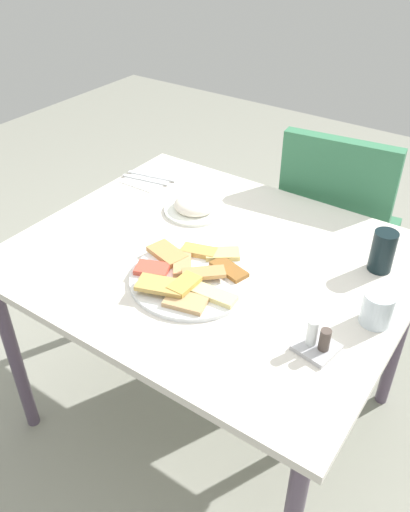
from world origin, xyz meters
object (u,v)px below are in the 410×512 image
pide_platter (191,276)px  paper_napkin (149,179)px  drinking_glass (377,308)px  dining_chair (336,226)px  spoon (152,176)px  salad_plate_greens (195,206)px  soda_can (383,251)px  condiment_caddy (317,342)px  fork (145,180)px  dining_table (212,274)px

pide_platter → paper_napkin: pide_platter is taller
drinking_glass → dining_chair: bearing=118.3°
paper_napkin → spoon: size_ratio=0.81×
pide_platter → salad_plate_greens: bearing=124.0°
soda_can → drinking_glass: 0.23m
condiment_caddy → soda_can: bearing=88.3°
dining_chair → paper_napkin: dining_chair is taller
paper_napkin → fork: (0.00, -0.02, 0.00)m
dining_table → dining_chair: dining_chair is taller
dining_chair → salad_plate_greens: size_ratio=4.47×
salad_plate_greens → drinking_glass: 0.71m
pide_platter → soda_can: bearing=39.8°
drinking_glass → dining_table: bearing=179.2°
pide_platter → salad_plate_greens: salad_plate_greens is taller
dining_table → pide_platter: 0.15m
fork → pide_platter: bearing=-48.6°
dining_table → pide_platter: size_ratio=3.15×
pide_platter → drinking_glass: bearing=14.3°
soda_can → paper_napkin: soda_can is taller
dining_chair → spoon: 0.73m
dining_table → soda_can: soda_can is taller
dining_chair → spoon: size_ratio=4.74×
soda_can → fork: soda_can is taller
pide_platter → condiment_caddy: 0.40m
spoon → fork: bearing=-101.6°
soda_can → condiment_caddy: 0.39m
drinking_glass → paper_napkin: drinking_glass is taller
pide_platter → drinking_glass: drinking_glass is taller
drinking_glass → condiment_caddy: bearing=-114.9°
soda_can → drinking_glass: size_ratio=1.39×
soda_can → salad_plate_greens: bearing=-176.6°
dining_table → paper_napkin: paper_napkin is taller
spoon → paper_napkin: bearing=-101.6°
pide_platter → dining_chair: bearing=81.4°
dining_table → condiment_caddy: condiment_caddy is taller
salad_plate_greens → spoon: (-0.27, 0.11, -0.01)m
soda_can → fork: size_ratio=0.66×
fork → condiment_caddy: (0.88, -0.42, 0.02)m
fork → condiment_caddy: 0.97m
spoon → condiment_caddy: condiment_caddy is taller
drinking_glass → paper_napkin: bearing=164.1°
paper_napkin → salad_plate_greens: bearing=-17.8°
pide_platter → condiment_caddy: bearing=-7.0°
fork → spoon: bearing=79.4°
salad_plate_greens → condiment_caddy: bearing=-30.4°
soda_can → condiment_caddy: (-0.01, -0.39, -0.04)m
dining_chair → fork: bearing=-145.7°
dining_table → soda_can: (0.42, 0.21, 0.13)m
drinking_glass → paper_napkin: size_ratio=0.56×
drinking_glass → paper_napkin: 0.99m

